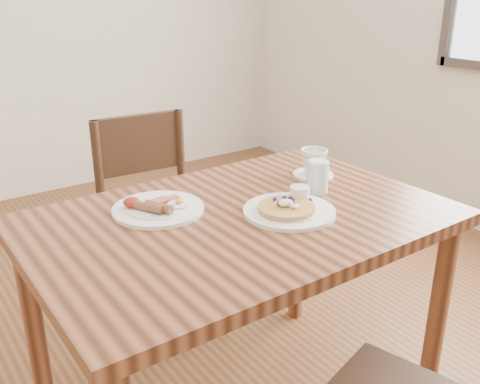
{
  "coord_description": "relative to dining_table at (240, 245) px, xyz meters",
  "views": [
    {
      "loc": [
        -0.82,
        -1.16,
        1.38
      ],
      "look_at": [
        0.0,
        0.0,
        0.82
      ],
      "focal_mm": 40.0,
      "sensor_mm": 36.0,
      "label": 1
    }
  ],
  "objects": [
    {
      "name": "chair_far",
      "position": [
        0.05,
        0.67,
        -0.16
      ],
      "size": [
        0.45,
        0.45,
        0.88
      ],
      "rotation": [
        0.0,
        0.0,
        3.06
      ],
      "color": "#3A2115",
      "rests_on": "ground"
    },
    {
      "name": "dining_table",
      "position": [
        0.0,
        0.0,
        0.0
      ],
      "size": [
        1.2,
        0.8,
        0.75
      ],
      "color": "brown",
      "rests_on": "ground"
    },
    {
      "name": "pancake_plate",
      "position": [
        0.13,
        -0.07,
        0.11
      ],
      "size": [
        0.27,
        0.27,
        0.06
      ],
      "color": "white",
      "rests_on": "dining_table"
    },
    {
      "name": "teacup_saucer",
      "position": [
        0.4,
        0.12,
        0.14
      ],
      "size": [
        0.14,
        0.14,
        0.1
      ],
      "color": "white",
      "rests_on": "dining_table"
    },
    {
      "name": "water_glass",
      "position": [
        0.31,
        0.0,
        0.15
      ],
      "size": [
        0.07,
        0.07,
        0.1
      ],
      "primitive_type": "cylinder",
      "color": "silver",
      "rests_on": "dining_table"
    },
    {
      "name": "breakfast_plate",
      "position": [
        -0.19,
        0.16,
        0.11
      ],
      "size": [
        0.27,
        0.27,
        0.04
      ],
      "color": "white",
      "rests_on": "dining_table"
    }
  ]
}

